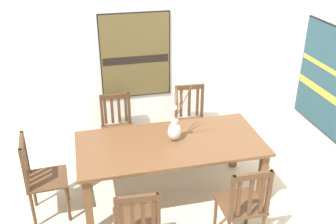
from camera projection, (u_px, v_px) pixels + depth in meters
wall_back at (137, 54)px, 5.17m from camera, size 6.40×0.12×2.70m
dining_table at (170, 149)px, 4.39m from camera, size 2.07×0.98×0.74m
centerpiece_vase at (175, 129)px, 4.33m from camera, size 0.22×0.29×0.70m
chair_0 at (118, 128)px, 5.15m from camera, size 0.42×0.42×0.92m
chair_1 at (243, 205)px, 3.79m from camera, size 0.42×0.42×0.96m
chair_2 at (137, 223)px, 3.58m from camera, size 0.44×0.44×0.91m
chair_3 at (191, 121)px, 5.31m from camera, size 0.44×0.44×0.97m
chair_4 at (41, 177)px, 4.17m from camera, size 0.44×0.44×0.98m
painting_on_back_wall at (135, 56)px, 5.10m from camera, size 0.92×0.05×1.13m
painting_on_side_wall at (324, 78)px, 4.20m from camera, size 0.05×0.87×1.15m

